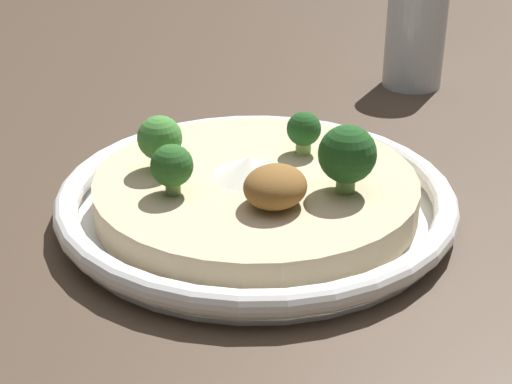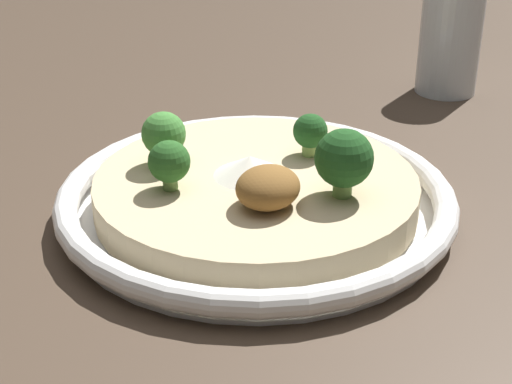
# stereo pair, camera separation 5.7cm
# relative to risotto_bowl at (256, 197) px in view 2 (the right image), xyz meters

# --- Properties ---
(ground_plane) EXTENTS (6.00, 6.00, 0.00)m
(ground_plane) POSITION_rel_risotto_bowl_xyz_m (0.00, 0.00, -0.01)
(ground_plane) COLOR #47382B
(risotto_bowl) EXTENTS (0.29, 0.29, 0.03)m
(risotto_bowl) POSITION_rel_risotto_bowl_xyz_m (0.00, 0.00, 0.00)
(risotto_bowl) COLOR white
(risotto_bowl) RESTS_ON ground_plane
(cheese_sprinkle) EXTENTS (0.05, 0.05, 0.01)m
(cheese_sprinkle) POSITION_rel_risotto_bowl_xyz_m (-0.00, -0.01, 0.02)
(cheese_sprinkle) COLOR white
(cheese_sprinkle) RESTS_ON risotto_bowl
(crispy_onion_garnish) EXTENTS (0.05, 0.04, 0.03)m
(crispy_onion_garnish) POSITION_rel_risotto_bowl_xyz_m (0.03, 0.03, 0.03)
(crispy_onion_garnish) COLOR brown
(crispy_onion_garnish) RESTS_ON risotto_bowl
(broccoli_front_right) EXTENTS (0.03, 0.03, 0.04)m
(broccoli_front_right) POSITION_rel_risotto_bowl_xyz_m (0.05, -0.04, 0.04)
(broccoli_front_right) COLOR #668E47
(broccoli_front_right) RESTS_ON risotto_bowl
(broccoli_back) EXTENTS (0.04, 0.04, 0.05)m
(broccoli_back) POSITION_rel_risotto_bowl_xyz_m (-0.01, 0.07, 0.04)
(broccoli_back) COLOR #668E47
(broccoli_back) RESTS_ON risotto_bowl
(broccoli_back_left) EXTENTS (0.03, 0.03, 0.03)m
(broccoli_back_left) POSITION_rel_risotto_bowl_xyz_m (-0.05, 0.01, 0.03)
(broccoli_back_left) COLOR #84A856
(broccoli_back_left) RESTS_ON risotto_bowl
(broccoli_front) EXTENTS (0.03, 0.03, 0.04)m
(broccoli_front) POSITION_rel_risotto_bowl_xyz_m (0.02, -0.07, 0.04)
(broccoli_front) COLOR #759E4C
(broccoli_front) RESTS_ON risotto_bowl
(drinking_glass) EXTENTS (0.06, 0.06, 0.11)m
(drinking_glass) POSITION_rel_risotto_bowl_xyz_m (-0.33, 0.02, 0.04)
(drinking_glass) COLOR silver
(drinking_glass) RESTS_ON ground_plane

